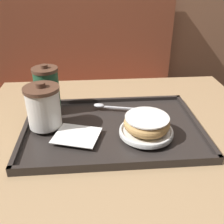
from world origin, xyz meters
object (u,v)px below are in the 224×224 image
Objects in this scene: coffee_cup_front at (43,106)px; spoon at (105,106)px; donut_chocolate_glazed at (147,123)px; coffee_cup_rear at (47,89)px.

coffee_cup_front is 0.21m from spoon.
coffee_cup_front reaches higher than donut_chocolate_glazed.
coffee_cup_rear is at bearing 91.68° from coffee_cup_front.
coffee_cup_rear is 0.19m from spoon.
donut_chocolate_glazed is 0.20m from spoon.
coffee_cup_front is at bearing 166.50° from donut_chocolate_glazed.
coffee_cup_rear is at bearing 148.89° from donut_chocolate_glazed.
coffee_cup_front is at bearing -88.32° from coffee_cup_rear.
coffee_cup_front is 0.90× the size of coffee_cup_rear.
spoon is at bearing 122.57° from donut_chocolate_glazed.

